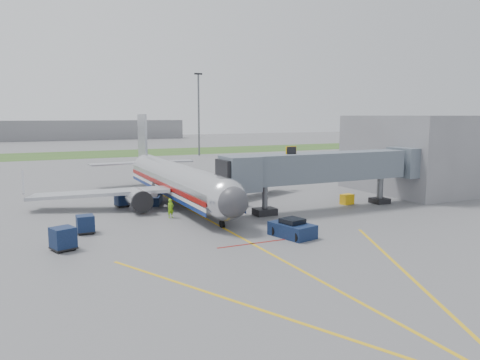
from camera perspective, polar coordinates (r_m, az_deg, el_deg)
name	(u,v)px	position (r m, az deg, el deg)	size (l,w,h in m)	color
ground	(231,232)	(40.67, -1.08, -6.39)	(400.00, 400.00, 0.00)	#565659
grass_strip	(88,154)	(127.36, -18.02, 2.99)	(300.00, 25.00, 0.01)	#2D4C1E
apron_markings	(273,255)	(34.30, 4.08, -9.13)	(21.52, 50.00, 0.01)	gold
airliner	(177,180)	(54.18, -7.74, -0.02)	(32.10, 35.67, 10.25)	silver
jet_bridge	(322,168)	(50.50, 9.94, 1.45)	(25.30, 4.00, 6.90)	slate
terminal	(408,154)	(65.34, 19.76, 3.01)	(10.00, 16.00, 10.00)	slate
light_mast_right	(199,112)	(118.33, -5.06, 8.22)	(2.00, 0.44, 20.40)	#595B60
distant_terminal	(35,130)	(206.11, -23.76, 5.55)	(120.00, 14.00, 8.00)	slate
pushback_tug	(292,229)	(39.34, 6.39, -5.97)	(3.08, 4.14, 1.54)	#0B1931
baggage_cart_a	(122,200)	(53.43, -14.19, -2.34)	(1.62, 1.62, 1.51)	#0B1931
baggage_cart_b	(63,239)	(37.65, -20.77, -6.69)	(2.05, 2.05, 1.74)	#0B1931
baggage_cart_c	(85,224)	(42.28, -18.33, -5.14)	(1.45, 1.45, 1.56)	#0B1931
belt_loader	(154,199)	(54.47, -10.41, -2.26)	(2.88, 4.72, 2.24)	#0B1931
ground_power_cart	(347,199)	(54.57, 12.91, -2.30)	(1.56, 1.17, 1.14)	#E3A60D
ramp_worker	(171,208)	(46.61, -8.45, -3.43)	(0.69, 0.45, 1.90)	#7FCB17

